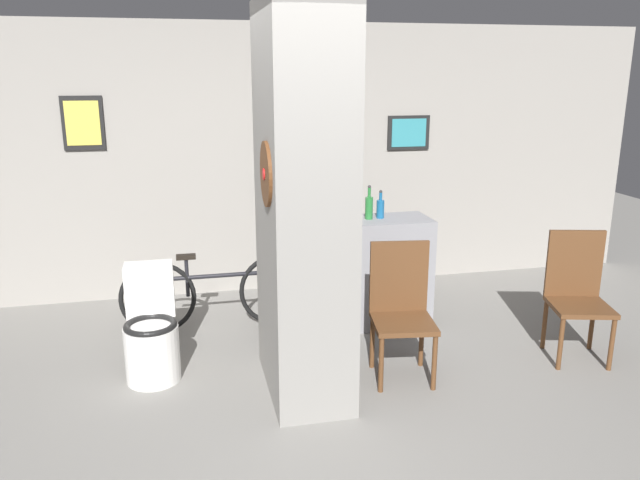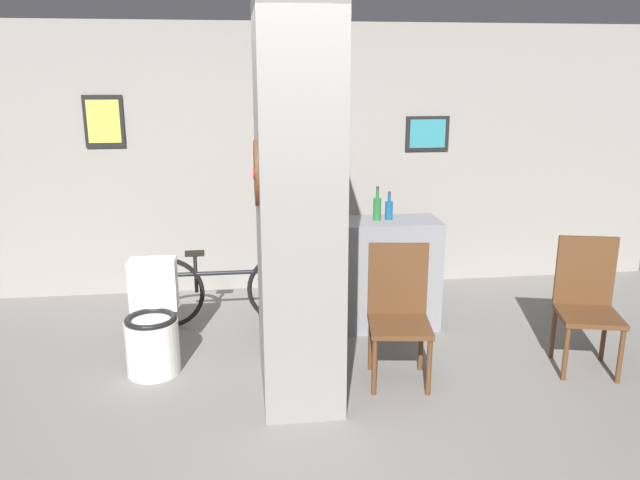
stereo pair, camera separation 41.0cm
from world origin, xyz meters
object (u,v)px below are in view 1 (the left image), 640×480
object	(u,v)px
bottle_tall	(369,207)
chair_by_doorway	(577,291)
chair_near_pillar	(401,306)
toilet	(151,333)
bicycle	(218,292)

from	to	relation	value
bottle_tall	chair_by_doorway	bearing A→B (deg)	-34.93
chair_near_pillar	chair_by_doorway	xyz separation A→B (m)	(1.43, 0.00, 0.00)
chair_near_pillar	bottle_tall	bearing A→B (deg)	95.39
chair_by_doorway	bottle_tall	bearing A→B (deg)	159.48
chair_by_doorway	toilet	bearing A→B (deg)	-172.00
toilet	chair_by_doorway	distance (m)	3.21
chair_near_pillar	bottle_tall	world-z (taller)	bottle_tall
chair_near_pillar	chair_by_doorway	distance (m)	1.43
chair_near_pillar	bicycle	world-z (taller)	chair_near_pillar
chair_by_doorway	bicycle	xyz separation A→B (m)	(-2.66, 1.11, -0.19)
toilet	chair_by_doorway	size ratio (longest dim) A/B	0.82
toilet	bicycle	size ratio (longest dim) A/B	0.49
bicycle	bottle_tall	size ratio (longest dim) A/B	5.60
chair_near_pillar	bottle_tall	distance (m)	1.10
toilet	chair_by_doorway	world-z (taller)	chair_by_doorway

